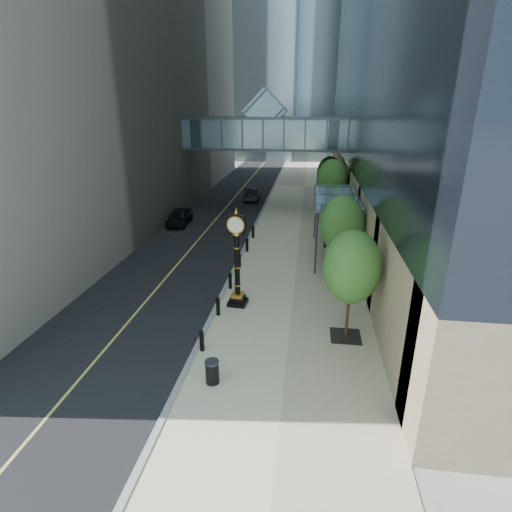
% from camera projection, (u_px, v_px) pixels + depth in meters
% --- Properties ---
extents(ground, '(320.00, 320.00, 0.00)m').
position_uv_depth(ground, '(261.00, 371.00, 16.19)').
color(ground, gray).
rests_on(ground, ground).
extents(road, '(8.00, 180.00, 0.02)m').
position_uv_depth(road, '(245.00, 185.00, 54.14)').
color(road, black).
rests_on(road, ground).
extents(sidewalk, '(8.00, 180.00, 0.06)m').
position_uv_depth(sidewalk, '(305.00, 186.00, 53.15)').
color(sidewalk, beige).
rests_on(sidewalk, ground).
extents(curb, '(0.25, 180.00, 0.07)m').
position_uv_depth(curb, '(275.00, 185.00, 53.64)').
color(curb, gray).
rests_on(curb, ground).
extents(distant_tower_c, '(22.00, 22.00, 65.00)m').
position_uv_depth(distant_tower_c, '(291.00, 24.00, 116.73)').
color(distant_tower_c, '#A6C2D1').
rests_on(distant_tower_c, ground).
extents(skywalk, '(17.00, 4.20, 5.80)m').
position_uv_depth(skywalk, '(265.00, 131.00, 39.80)').
color(skywalk, slate).
rests_on(skywalk, ground).
extents(entrance_canopy, '(3.00, 8.00, 4.38)m').
position_uv_depth(entrance_canopy, '(336.00, 198.00, 27.26)').
color(entrance_canopy, '#383F44').
rests_on(entrance_canopy, ground).
extents(bollard_row, '(0.20, 16.20, 0.90)m').
position_uv_depth(bollard_row, '(235.00, 271.00, 24.69)').
color(bollard_row, black).
rests_on(bollard_row, sidewalk).
extents(street_trees, '(2.77, 28.51, 5.70)m').
position_uv_depth(street_trees, '(336.00, 199.00, 29.76)').
color(street_trees, black).
rests_on(street_trees, sidewalk).
extents(street_clock, '(1.05, 1.05, 5.16)m').
position_uv_depth(street_clock, '(237.00, 266.00, 20.72)').
color(street_clock, black).
rests_on(street_clock, sidewalk).
extents(trash_bin, '(0.62, 0.62, 0.90)m').
position_uv_depth(trash_bin, '(212.00, 373.00, 15.27)').
color(trash_bin, black).
rests_on(trash_bin, sidewalk).
extents(pedestrian, '(0.66, 0.47, 1.73)m').
position_uv_depth(pedestrian, '(329.00, 247.00, 27.51)').
color(pedestrian, '#A29D95').
rests_on(pedestrian, sidewalk).
extents(car_near, '(1.81, 4.22, 1.42)m').
position_uv_depth(car_near, '(180.00, 217.00, 35.82)').
color(car_near, black).
rests_on(car_near, road).
extents(car_far, '(1.67, 4.40, 1.43)m').
position_uv_depth(car_far, '(253.00, 194.00, 45.12)').
color(car_far, black).
rests_on(car_far, road).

